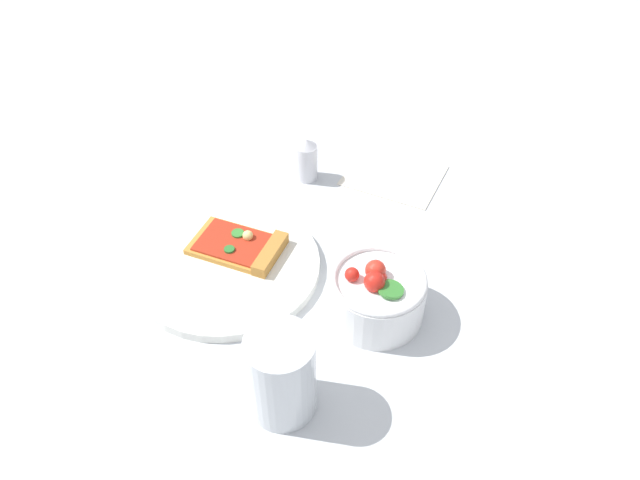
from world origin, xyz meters
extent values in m
plane|color=silver|center=(0.00, 0.00, 0.00)|extent=(2.40, 2.40, 0.00)
cylinder|color=silver|center=(-0.03, 0.00, 0.01)|extent=(0.25, 0.25, 0.01)
cube|color=gold|center=(-0.03, 0.03, 0.02)|extent=(0.13, 0.08, 0.01)
cube|color=#B77A33|center=(0.02, 0.03, 0.02)|extent=(0.02, 0.08, 0.02)
cube|color=#B22D19|center=(-0.03, 0.03, 0.02)|extent=(0.11, 0.07, 0.00)
sphere|color=#F2D87F|center=(-0.02, 0.04, 0.03)|extent=(0.01, 0.01, 0.01)
cylinder|color=#388433|center=(-0.03, 0.05, 0.03)|extent=(0.02, 0.02, 0.00)
cylinder|color=#2D722D|center=(-0.03, 0.01, 0.03)|extent=(0.01, 0.01, 0.00)
cylinder|color=white|center=(0.18, -0.01, 0.03)|extent=(0.12, 0.12, 0.06)
torus|color=white|center=(0.18, -0.01, 0.06)|extent=(0.12, 0.12, 0.01)
sphere|color=red|center=(0.15, -0.01, 0.07)|extent=(0.02, 0.02, 0.02)
sphere|color=red|center=(0.18, -0.02, 0.07)|extent=(0.03, 0.03, 0.03)
sphere|color=red|center=(0.18, 0.00, 0.07)|extent=(0.03, 0.03, 0.03)
sphere|color=red|center=(0.18, -0.01, 0.07)|extent=(0.02, 0.02, 0.02)
cylinder|color=#388433|center=(0.20, -0.02, 0.07)|extent=(0.04, 0.04, 0.01)
cylinder|color=silver|center=(0.12, -0.17, 0.06)|extent=(0.08, 0.08, 0.11)
cylinder|color=#592D0F|center=(0.12, -0.17, 0.05)|extent=(0.07, 0.07, 0.10)
cube|color=white|center=(0.13, -0.18, 0.10)|extent=(0.02, 0.02, 0.02)
cube|color=white|center=(0.11, -0.18, 0.10)|extent=(0.02, 0.02, 0.02)
cube|color=silver|center=(0.13, 0.28, 0.00)|extent=(0.16, 0.14, 0.00)
cylinder|color=silver|center=(0.00, 0.23, 0.03)|extent=(0.04, 0.04, 0.06)
cone|color=silver|center=(0.00, 0.23, 0.07)|extent=(0.03, 0.03, 0.01)
camera|label=1|loc=(0.29, -0.50, 0.61)|focal=34.03mm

